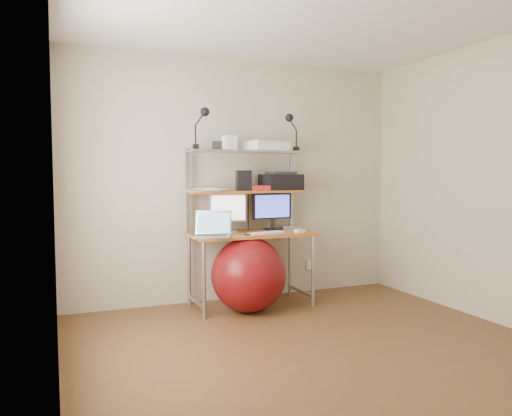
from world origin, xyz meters
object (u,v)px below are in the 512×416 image
(monitor_silver, at_px, (228,211))
(exercise_ball, at_px, (248,275))
(printer, at_px, (281,181))
(monitor_black, at_px, (272,208))
(laptop, at_px, (213,231))

(monitor_silver, height_order, exercise_ball, monitor_silver)
(monitor_silver, distance_m, exercise_ball, 0.67)
(monitor_silver, distance_m, printer, 0.67)
(monitor_black, bearing_deg, printer, -5.88)
(laptop, bearing_deg, monitor_silver, 71.39)
(laptop, relative_size, exercise_ball, 0.58)
(monitor_black, distance_m, printer, 0.30)
(monitor_silver, distance_m, laptop, 0.37)
(monitor_black, relative_size, exercise_ball, 0.62)
(laptop, relative_size, printer, 0.99)
(exercise_ball, bearing_deg, monitor_silver, 112.05)
(monitor_silver, relative_size, exercise_ball, 0.57)
(monitor_silver, bearing_deg, monitor_black, 16.52)
(laptop, xyz_separation_m, printer, (0.83, 0.29, 0.45))
(monitor_black, bearing_deg, monitor_silver, -177.05)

